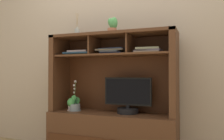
# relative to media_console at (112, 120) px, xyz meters

# --- Properties ---
(back_wall) EXTENTS (6.00, 0.02, 2.80)m
(back_wall) POSITION_rel_media_console_xyz_m (0.00, 0.24, 0.99)
(back_wall) COLOR tan
(back_wall) RESTS_ON ground
(media_console) EXTENTS (1.35, 0.47, 1.33)m
(media_console) POSITION_rel_media_console_xyz_m (0.00, 0.00, 0.00)
(media_console) COLOR #4F2E1B
(media_console) RESTS_ON ground
(tv_monitor) EXTENTS (0.50, 0.22, 0.37)m
(tv_monitor) POSITION_rel_media_console_xyz_m (0.17, 0.00, 0.24)
(tv_monitor) COLOR black
(tv_monitor) RESTS_ON media_console
(potted_orchid) EXTENTS (0.14, 0.14, 0.34)m
(potted_orchid) POSITION_rel_media_console_xyz_m (-0.43, -0.04, 0.13)
(potted_orchid) COLOR gray
(potted_orchid) RESTS_ON media_console
(potted_fern) EXTENTS (0.14, 0.14, 0.17)m
(potted_fern) POSITION_rel_media_console_xyz_m (-0.45, -0.03, 0.16)
(potted_fern) COLOR silver
(potted_fern) RESTS_ON media_console
(magazine_stack_left) EXTENTS (0.32, 0.25, 0.05)m
(magazine_stack_left) POSITION_rel_media_console_xyz_m (-0.40, 0.01, 0.72)
(magazine_stack_left) COLOR #3D7660
(magazine_stack_left) RESTS_ON media_console
(magazine_stack_centre) EXTENTS (0.32, 0.23, 0.07)m
(magazine_stack_centre) POSITION_rel_media_console_xyz_m (-0.02, 0.03, 0.73)
(magazine_stack_centre) COLOR slate
(magazine_stack_centre) RESTS_ON media_console
(magazine_stack_right) EXTENTS (0.28, 0.27, 0.05)m
(magazine_stack_right) POSITION_rel_media_console_xyz_m (0.39, -0.03, 0.72)
(magazine_stack_right) COLOR gray
(magazine_stack_right) RESTS_ON media_console
(diffuser_bottle) EXTENTS (0.06, 0.06, 0.27)m
(diffuser_bottle) POSITION_rel_media_console_xyz_m (-0.44, 0.02, 0.97)
(diffuser_bottle) COLOR #B5BCB8
(diffuser_bottle) RESTS_ON media_console
(potted_succulent) EXTENTS (0.12, 0.11, 0.18)m
(potted_succulent) POSITION_rel_media_console_xyz_m (0.00, -0.01, 1.00)
(potted_succulent) COLOR #BC7050
(potted_succulent) RESTS_ON media_console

